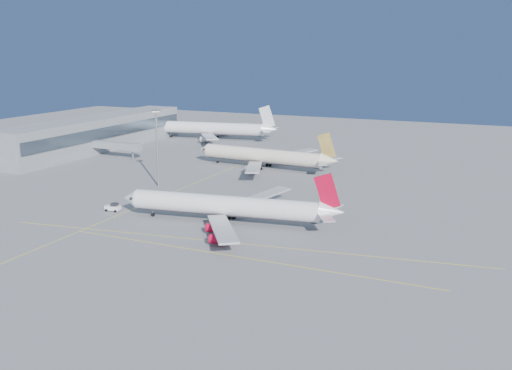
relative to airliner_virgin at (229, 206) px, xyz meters
name	(u,v)px	position (x,y,z in m)	size (l,w,h in m)	color
ground	(245,236)	(8.47, -7.99, -4.58)	(500.00, 500.00, 0.00)	slate
terminal	(97,133)	(-106.47, 77.01, 2.93)	(18.40, 110.00, 15.00)	gray
jet_bridge	(119,146)	(-84.64, 64.01, 0.59)	(23.60, 3.60, 6.90)	gray
taxiway_lines	(206,222)	(-6.25, -1.65, -4.57)	(118.86, 140.00, 0.02)	yellow
airliner_virgin	(229,206)	(0.00, 0.00, 0.00)	(61.55, 54.82, 15.20)	white
airliner_etihad	(265,156)	(-19.54, 69.69, 0.22)	(60.56, 55.79, 15.80)	beige
airliner_third	(214,129)	(-72.29, 126.21, 0.89)	(67.34, 61.49, 18.09)	white
pushback_tug	(113,207)	(-35.44, -3.35, -3.48)	(4.42, 2.97, 2.37)	white
light_mast	(157,142)	(-40.22, 27.07, 10.71)	(2.24, 2.24, 25.91)	gray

